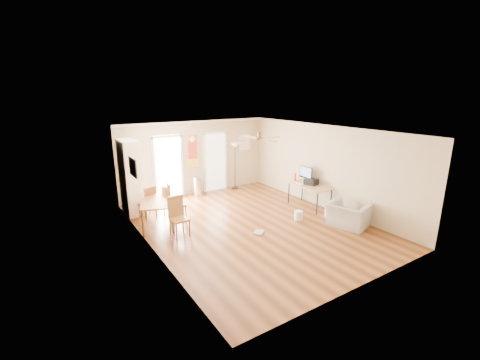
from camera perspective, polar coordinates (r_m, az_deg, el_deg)
floor at (r=8.96m, az=2.09°, el=-7.97°), size 7.00×7.00×0.00m
ceiling at (r=8.28m, az=2.26°, el=8.79°), size 5.50×7.00×0.00m
wall_back at (r=11.50m, az=-7.82°, el=3.93°), size 5.50×0.04×2.60m
wall_front at (r=6.14m, az=21.25°, el=-7.15°), size 5.50×0.04×2.60m
wall_left at (r=7.38m, az=-15.70°, el=-2.94°), size 0.04×7.00×2.60m
wall_right at (r=10.30m, az=14.86°, el=2.23°), size 0.04×7.00×2.60m
crown_molding at (r=8.29m, az=2.26°, el=8.52°), size 5.50×7.00×0.08m
kitchen_doorway at (r=11.15m, az=-12.64°, el=2.03°), size 0.90×0.10×2.10m
bathroom_doorway at (r=11.86m, az=-4.46°, el=3.14°), size 0.80×0.10×2.10m
wall_decal at (r=11.39m, az=-8.40°, el=5.07°), size 0.46×0.03×1.10m
ac_grille at (r=12.39m, az=0.85°, el=6.75°), size 0.50×0.04×0.60m
framed_poster at (r=8.59m, az=-18.52°, el=2.15°), size 0.04×0.66×0.48m
ceiling_fan at (r=8.06m, az=3.48°, el=7.38°), size 1.24×1.24×0.20m
bookshelf at (r=10.03m, az=-18.96°, el=0.45°), size 0.60×1.06×2.22m
dining_table at (r=9.12m, az=-14.32°, el=-5.60°), size 1.28×1.64×0.72m
dining_chair_right_a at (r=9.66m, az=-12.14°, el=-3.66°), size 0.45×0.45×0.91m
dining_chair_right_b at (r=9.21m, az=-11.13°, el=-3.84°), size 0.56×0.56×1.13m
dining_chair_near at (r=8.24m, az=-10.73°, el=-6.52°), size 0.45×0.45×1.02m
dining_chair_far at (r=9.69m, az=-16.15°, el=-3.77°), size 0.49×0.49×0.95m
trash_can at (r=11.45m, az=-7.53°, el=-1.10°), size 0.36×0.36×0.67m
torchiere_lamp at (r=12.02m, az=-0.90°, el=2.49°), size 0.35×0.35×1.75m
computer_desk at (r=10.42m, az=12.19°, el=-2.81°), size 0.67×1.35×0.72m
imac at (r=10.54m, az=11.57°, el=0.95°), size 0.23×0.56×0.52m
keyboard at (r=10.45m, az=10.29°, el=-0.54°), size 0.18×0.42×0.02m
printer at (r=10.37m, az=12.54°, el=-0.27°), size 0.40×0.44×0.19m
orange_bottle at (r=10.68m, az=9.73°, el=0.51°), size 0.10×0.10×0.26m
wastebasket_a at (r=9.39m, az=10.33°, el=-6.21°), size 0.28×0.28×0.27m
wastebasket_b at (r=9.86m, az=15.56°, el=-5.39°), size 0.27×0.27×0.30m
floor_cloth at (r=8.46m, az=3.34°, el=-9.28°), size 0.38×0.37×0.04m
armchair at (r=9.22m, az=18.66°, el=-5.90°), size 1.15×1.24×0.66m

